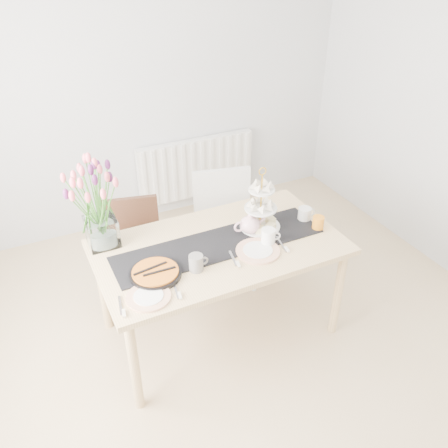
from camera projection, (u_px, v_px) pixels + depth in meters
name	position (u px, v px, depth m)	size (l,w,h in m)	color
room_shell	(269.00, 205.00, 2.43)	(4.50, 4.50, 4.50)	tan
radiator	(196.00, 168.00, 4.73)	(1.20, 0.08, 0.60)	white
dining_table	(219.00, 254.00, 3.13)	(1.60, 0.90, 0.75)	tan
chair_brown	(134.00, 246.00, 3.54)	(0.49, 0.49, 0.83)	#341E13
chair_white	(225.00, 220.00, 3.75)	(0.55, 0.55, 0.92)	silver
table_runner	(219.00, 244.00, 3.09)	(1.40, 0.35, 0.01)	black
tulip_vase	(95.00, 192.00, 2.89)	(0.70, 0.70, 0.60)	silver
cake_stand	(260.00, 213.00, 3.20)	(0.28, 0.28, 0.41)	gold
teapot	(250.00, 225.00, 3.17)	(0.22, 0.18, 0.14)	white
cream_jug	(304.00, 214.00, 3.32)	(0.09, 0.09, 0.09)	silver
tart_tin	(155.00, 273.00, 2.81)	(0.31, 0.31, 0.04)	black
mug_grey	(196.00, 263.00, 2.84)	(0.09, 0.09, 0.10)	slate
mug_white	(268.00, 237.00, 3.07)	(0.09, 0.09, 0.11)	white
mug_orange	(318.00, 223.00, 3.22)	(0.08, 0.08, 0.09)	orange
plate_left	(149.00, 297.00, 2.65)	(0.25, 0.25, 0.01)	silver
plate_right	(258.00, 251.00, 3.02)	(0.28, 0.28, 0.01)	white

